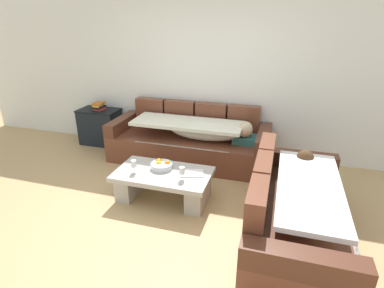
{
  "coord_description": "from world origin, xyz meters",
  "views": [
    {
      "loc": [
        1.21,
        -2.77,
        2.19
      ],
      "look_at": [
        0.07,
        1.01,
        0.55
      ],
      "focal_mm": 28.98,
      "sensor_mm": 36.0,
      "label": 1
    }
  ],
  "objects_px": {
    "coffee_table": "(163,182)",
    "wine_glass_near_left": "(134,164)",
    "open_magazine": "(192,173)",
    "wine_glass_near_right": "(182,171)",
    "side_cabinet": "(101,127)",
    "couch_near_window": "(295,212)",
    "book_stack_on_cabinet": "(99,106)",
    "fruit_bowl": "(162,165)",
    "couch_along_wall": "(192,141)"
  },
  "relations": [
    {
      "from": "coffee_table",
      "to": "wine_glass_near_left",
      "type": "distance_m",
      "value": 0.44
    },
    {
      "from": "coffee_table",
      "to": "open_magazine",
      "type": "xyz_separation_m",
      "value": [
        0.36,
        0.07,
        0.15
      ]
    },
    {
      "from": "wine_glass_near_right",
      "to": "side_cabinet",
      "type": "xyz_separation_m",
      "value": [
        -2.09,
        1.54,
        -0.17
      ]
    },
    {
      "from": "couch_near_window",
      "to": "book_stack_on_cabinet",
      "type": "relative_size",
      "value": 8.73
    },
    {
      "from": "wine_glass_near_right",
      "to": "coffee_table",
      "type": "bearing_deg",
      "value": 158.64
    },
    {
      "from": "open_magazine",
      "to": "couch_near_window",
      "type": "bearing_deg",
      "value": -34.1
    },
    {
      "from": "couch_near_window",
      "to": "open_magazine",
      "type": "distance_m",
      "value": 1.29
    },
    {
      "from": "coffee_table",
      "to": "fruit_bowl",
      "type": "relative_size",
      "value": 4.29
    },
    {
      "from": "wine_glass_near_left",
      "to": "side_cabinet",
      "type": "distance_m",
      "value": 2.13
    },
    {
      "from": "wine_glass_near_right",
      "to": "open_magazine",
      "type": "bearing_deg",
      "value": 68.57
    },
    {
      "from": "couch_along_wall",
      "to": "wine_glass_near_left",
      "type": "relative_size",
      "value": 15.09
    },
    {
      "from": "open_magazine",
      "to": "coffee_table",
      "type": "bearing_deg",
      "value": 174.95
    },
    {
      "from": "wine_glass_near_right",
      "to": "open_magazine",
      "type": "height_order",
      "value": "wine_glass_near_right"
    },
    {
      "from": "couch_along_wall",
      "to": "wine_glass_near_left",
      "type": "height_order",
      "value": "couch_along_wall"
    },
    {
      "from": "coffee_table",
      "to": "wine_glass_near_left",
      "type": "bearing_deg",
      "value": -161.98
    },
    {
      "from": "book_stack_on_cabinet",
      "to": "couch_along_wall",
      "type": "bearing_deg",
      "value": -7.29
    },
    {
      "from": "open_magazine",
      "to": "couch_along_wall",
      "type": "bearing_deg",
      "value": 91.51
    },
    {
      "from": "wine_glass_near_left",
      "to": "wine_glass_near_right",
      "type": "xyz_separation_m",
      "value": [
        0.63,
        -0.0,
        0.0
      ]
    },
    {
      "from": "wine_glass_near_left",
      "to": "book_stack_on_cabinet",
      "type": "bearing_deg",
      "value": 133.07
    },
    {
      "from": "open_magazine",
      "to": "side_cabinet",
      "type": "height_order",
      "value": "side_cabinet"
    },
    {
      "from": "fruit_bowl",
      "to": "book_stack_on_cabinet",
      "type": "distance_m",
      "value": 2.2
    },
    {
      "from": "fruit_bowl",
      "to": "wine_glass_near_right",
      "type": "relative_size",
      "value": 1.69
    },
    {
      "from": "couch_near_window",
      "to": "wine_glass_near_right",
      "type": "height_order",
      "value": "couch_near_window"
    },
    {
      "from": "fruit_bowl",
      "to": "book_stack_on_cabinet",
      "type": "xyz_separation_m",
      "value": [
        -1.73,
        1.34,
        0.28
      ]
    },
    {
      "from": "fruit_bowl",
      "to": "wine_glass_near_left",
      "type": "xyz_separation_m",
      "value": [
        -0.28,
        -0.21,
        0.08
      ]
    },
    {
      "from": "fruit_bowl",
      "to": "wine_glass_near_left",
      "type": "height_order",
      "value": "wine_glass_near_left"
    },
    {
      "from": "coffee_table",
      "to": "open_magazine",
      "type": "bearing_deg",
      "value": 10.52
    },
    {
      "from": "open_magazine",
      "to": "book_stack_on_cabinet",
      "type": "bearing_deg",
      "value": 131.9
    },
    {
      "from": "side_cabinet",
      "to": "wine_glass_near_right",
      "type": "bearing_deg",
      "value": -36.5
    },
    {
      "from": "wine_glass_near_left",
      "to": "side_cabinet",
      "type": "bearing_deg",
      "value": 133.36
    },
    {
      "from": "couch_along_wall",
      "to": "book_stack_on_cabinet",
      "type": "distance_m",
      "value": 1.85
    },
    {
      "from": "couch_near_window",
      "to": "fruit_bowl",
      "type": "bearing_deg",
      "value": 74.85
    },
    {
      "from": "couch_along_wall",
      "to": "couch_near_window",
      "type": "relative_size",
      "value": 1.24
    },
    {
      "from": "fruit_bowl",
      "to": "couch_near_window",
      "type": "bearing_deg",
      "value": -15.15
    },
    {
      "from": "fruit_bowl",
      "to": "book_stack_on_cabinet",
      "type": "bearing_deg",
      "value": 142.31
    },
    {
      "from": "open_magazine",
      "to": "book_stack_on_cabinet",
      "type": "relative_size",
      "value": 1.21
    },
    {
      "from": "wine_glass_near_right",
      "to": "side_cabinet",
      "type": "distance_m",
      "value": 2.6
    },
    {
      "from": "couch_along_wall",
      "to": "couch_near_window",
      "type": "height_order",
      "value": "same"
    },
    {
      "from": "couch_near_window",
      "to": "wine_glass_near_left",
      "type": "relative_size",
      "value": 12.17
    },
    {
      "from": "coffee_table",
      "to": "side_cabinet",
      "type": "height_order",
      "value": "side_cabinet"
    },
    {
      "from": "wine_glass_near_left",
      "to": "couch_near_window",
      "type": "bearing_deg",
      "value": -6.89
    },
    {
      "from": "wine_glass_near_left",
      "to": "open_magazine",
      "type": "bearing_deg",
      "value": 14.23
    },
    {
      "from": "fruit_bowl",
      "to": "couch_along_wall",
      "type": "bearing_deg",
      "value": 86.46
    },
    {
      "from": "wine_glass_near_left",
      "to": "side_cabinet",
      "type": "xyz_separation_m",
      "value": [
        -1.46,
        1.54,
        -0.17
      ]
    },
    {
      "from": "couch_near_window",
      "to": "coffee_table",
      "type": "relative_size",
      "value": 1.68
    },
    {
      "from": "coffee_table",
      "to": "couch_along_wall",
      "type": "bearing_deg",
      "value": 89.53
    },
    {
      "from": "couch_along_wall",
      "to": "wine_glass_near_right",
      "type": "height_order",
      "value": "couch_along_wall"
    },
    {
      "from": "couch_near_window",
      "to": "wine_glass_near_right",
      "type": "bearing_deg",
      "value": 79.91
    },
    {
      "from": "couch_along_wall",
      "to": "book_stack_on_cabinet",
      "type": "relative_size",
      "value": 10.82
    },
    {
      "from": "couch_near_window",
      "to": "wine_glass_near_left",
      "type": "height_order",
      "value": "couch_near_window"
    }
  ]
}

